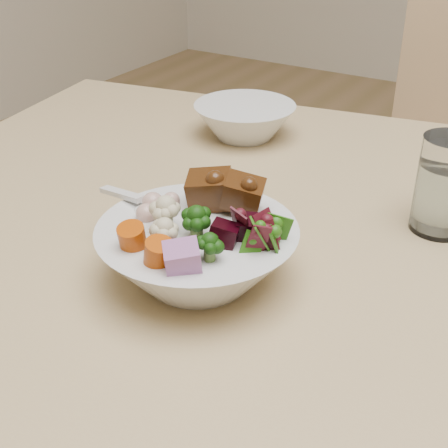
# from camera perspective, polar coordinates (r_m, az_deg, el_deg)

# --- Properties ---
(food_bowl) EXTENTS (0.19, 0.19, 0.10)m
(food_bowl) POSITION_cam_1_polar(r_m,az_deg,el_deg) (0.59, -2.25, -2.37)
(food_bowl) COLOR silver
(food_bowl) RESTS_ON dining_table
(soup_spoon) EXTENTS (0.09, 0.04, 0.02)m
(soup_spoon) POSITION_cam_1_polar(r_m,az_deg,el_deg) (0.62, -7.52, 1.54)
(soup_spoon) COLOR silver
(soup_spoon) RESTS_ON food_bowl
(water_glass) EXTENTS (0.06, 0.06, 0.11)m
(water_glass) POSITION_cam_1_polar(r_m,az_deg,el_deg) (0.70, 19.52, 3.05)
(water_glass) COLOR white
(water_glass) RESTS_ON dining_table
(side_bowl) EXTENTS (0.15, 0.15, 0.05)m
(side_bowl) POSITION_cam_1_polar(r_m,az_deg,el_deg) (0.92, 1.89, 9.40)
(side_bowl) COLOR silver
(side_bowl) RESTS_ON dining_table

